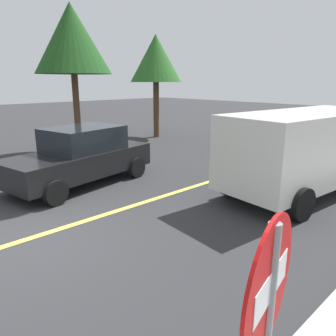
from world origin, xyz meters
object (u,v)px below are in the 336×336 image
(car_black_approaching, at_px, (81,156))
(tree_centre_verge, at_px, (72,39))
(white_van, at_px, (306,147))
(tree_right_verge, at_px, (156,59))
(car_green_far_lane, at_px, (264,130))

(car_black_approaching, distance_m, tree_centre_verge, 5.92)
(white_van, bearing_deg, tree_right_verge, 71.74)
(white_van, xyz_separation_m, car_black_approaching, (-3.98, 4.87, -0.43))
(white_van, distance_m, car_black_approaching, 6.30)
(white_van, height_order, tree_right_verge, tree_right_verge)
(white_van, distance_m, car_green_far_lane, 6.30)
(white_van, relative_size, car_green_far_lane, 1.27)
(tree_right_verge, bearing_deg, tree_centre_verge, -171.50)
(white_van, xyz_separation_m, car_green_far_lane, (4.76, 4.10, -0.47))
(tree_right_verge, bearing_deg, car_green_far_lane, -74.49)
(car_black_approaching, bearing_deg, tree_centre_verge, 62.50)
(car_green_far_lane, bearing_deg, car_black_approaching, 174.94)
(white_van, height_order, car_black_approaching, white_van)
(tree_centre_verge, height_order, tree_right_verge, tree_centre_verge)
(car_black_approaching, distance_m, tree_right_verge, 9.24)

